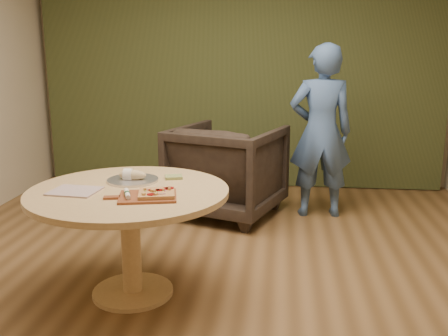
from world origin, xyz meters
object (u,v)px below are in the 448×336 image
(cutlery_roll, at_px, (127,194))
(armchair, at_px, (227,166))
(pedestal_table, at_px, (129,210))
(flatbread_pizza, at_px, (157,193))
(person_standing, at_px, (321,132))
(serving_tray, at_px, (133,180))
(pizza_paddle, at_px, (146,197))
(bread_roll, at_px, (131,175))

(cutlery_roll, bearing_deg, armchair, 57.05)
(pedestal_table, distance_m, flatbread_pizza, 0.33)
(flatbread_pizza, xyz_separation_m, cutlery_roll, (-0.18, -0.04, 0.00))
(armchair, height_order, person_standing, person_standing)
(cutlery_roll, bearing_deg, flatbread_pizza, -7.62)
(serving_tray, height_order, armchair, armchair)
(pedestal_table, relative_size, armchair, 1.31)
(cutlery_roll, relative_size, person_standing, 0.11)
(flatbread_pizza, height_order, cutlery_roll, flatbread_pizza)
(person_standing, bearing_deg, pizza_paddle, 53.56)
(bread_roll, bearing_deg, flatbread_pizza, -53.35)
(pizza_paddle, distance_m, cutlery_roll, 0.12)
(pizza_paddle, bearing_deg, cutlery_roll, -179.30)
(flatbread_pizza, relative_size, person_standing, 0.15)
(armchair, bearing_deg, bread_roll, 92.10)
(pedestal_table, height_order, person_standing, person_standing)
(serving_tray, relative_size, bread_roll, 1.84)
(person_standing, bearing_deg, armchair, -0.45)
(pedestal_table, distance_m, armchair, 1.85)
(pedestal_table, relative_size, cutlery_roll, 6.86)
(bread_roll, relative_size, person_standing, 0.11)
(cutlery_roll, relative_size, bread_roll, 1.00)
(pizza_paddle, relative_size, cutlery_roll, 2.44)
(pizza_paddle, bearing_deg, flatbread_pizza, 1.45)
(armchair, bearing_deg, cutlery_roll, 98.17)
(bread_roll, distance_m, armchair, 1.68)
(pedestal_table, relative_size, bread_roll, 6.84)
(cutlery_roll, xyz_separation_m, armchair, (0.41, 1.99, -0.27))
(pedestal_table, xyz_separation_m, pizza_paddle, (0.17, -0.17, 0.15))
(armchair, bearing_deg, pedestal_table, 95.23)
(bread_roll, bearing_deg, pedestal_table, -78.94)
(person_standing, bearing_deg, pedestal_table, 47.82)
(serving_tray, xyz_separation_m, person_standing, (1.41, 1.67, 0.10))
(flatbread_pizza, distance_m, serving_tray, 0.45)
(pizza_paddle, distance_m, bread_roll, 0.44)
(person_standing, bearing_deg, serving_tray, 43.95)
(pedestal_table, bearing_deg, cutlery_roll, -74.63)
(flatbread_pizza, relative_size, serving_tray, 0.74)
(flatbread_pizza, bearing_deg, person_standing, 60.54)
(bread_roll, height_order, person_standing, person_standing)
(pedestal_table, bearing_deg, bread_roll, 101.06)
(bread_roll, xyz_separation_m, armchair, (0.50, 1.58, -0.29))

